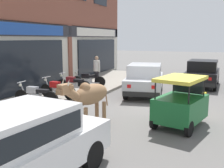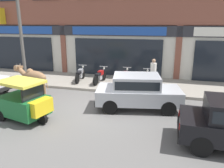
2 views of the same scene
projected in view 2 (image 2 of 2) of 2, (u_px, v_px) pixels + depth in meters
The scene contains 12 objects.
ground_plane at pixel (86, 107), 9.50m from camera, with size 90.00×90.00×0.00m, color #605E5B.
sidewalk at pixel (110, 83), 13.12m from camera, with size 19.00×3.44×0.13m, color gray.
shop_building at pixel (118, 9), 13.79m from camera, with size 23.00×1.40×9.19m.
cow at pixel (33, 77), 10.65m from camera, with size 2.13×0.83×1.61m.
car_0 at pixel (138, 90), 9.22m from camera, with size 3.81×2.24×1.46m.
auto_rickshaw at pixel (25, 103), 8.14m from camera, with size 2.13×1.53×1.52m.
motorcycle_0 at pixel (80, 75), 13.19m from camera, with size 0.52×1.81×0.88m.
motorcycle_1 at pixel (100, 76), 12.78m from camera, with size 0.52×1.81×0.88m.
motorcycle_2 at pixel (125, 77), 12.53m from camera, with size 0.52×1.81×0.88m.
motorcycle_3 at pixel (149, 79), 12.13m from camera, with size 0.64×1.79×0.88m.
pedestrian at pixel (153, 70), 11.55m from camera, with size 0.32×0.46×1.60m.
utility_pole at pixel (21, 32), 12.20m from camera, with size 0.18×0.18×5.80m, color #595651.
Camera 2 is at (3.39, -8.27, 3.56)m, focal length 35.00 mm.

